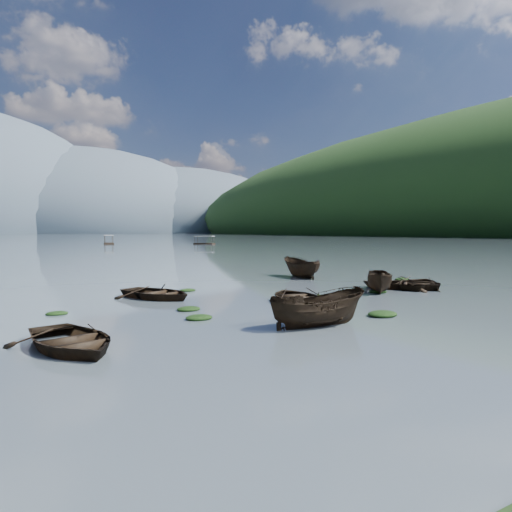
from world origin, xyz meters
TOP-DOWN VIEW (x-y plane):
  - ground_plane at (0.00, 0.00)m, footprint 2400.00×2400.00m
  - haze_mtn_c at (140.00, 900.00)m, footprint 520.00×520.00m
  - haze_mtn_d at (320.00, 900.00)m, footprint 520.00×520.00m
  - rowboat_0 at (-13.24, 0.80)m, footprint 4.06×5.08m
  - rowboat_1 at (-1.83, 4.71)m, footprint 4.47×5.37m
  - rowboat_2 at (-4.48, -0.40)m, footprint 4.33×1.88m
  - rowboat_3 at (7.25, 6.12)m, footprint 5.59×5.82m
  - rowboat_4 at (8.62, 5.81)m, footprint 5.60×5.05m
  - rowboat_5 at (4.92, 5.60)m, footprint 3.80×3.89m
  - rowboat_6 at (-7.54, 9.86)m, footprint 4.93×5.59m
  - rowboat_8 at (5.81, 14.93)m, footprint 2.34×4.84m
  - weed_clump_0 at (-7.89, 3.22)m, footprint 1.15×0.94m
  - weed_clump_1 at (-7.46, 5.43)m, footprint 1.11×0.89m
  - weed_clump_2 at (-0.77, -0.14)m, footprint 1.37×1.09m
  - weed_clump_3 at (0.29, 5.59)m, footprint 0.96×0.81m
  - weed_clump_4 at (4.59, 5.43)m, footprint 1.16×0.92m
  - weed_clump_5 at (-12.86, 7.41)m, footprint 0.94×0.76m
  - weed_clump_6 at (-4.95, 11.83)m, footprint 0.99×0.83m
  - weed_clump_7 at (11.19, 9.50)m, footprint 1.16×0.93m
  - pontoon_centre at (13.35, 116.45)m, footprint 3.66×6.55m
  - pontoon_right at (35.71, 101.34)m, footprint 5.55×5.75m

SIDE VIEW (x-z plane):
  - ground_plane at x=0.00m, z-range 0.00..0.00m
  - haze_mtn_c at x=140.00m, z-range -130.00..130.00m
  - haze_mtn_d at x=320.00m, z-range -110.00..110.00m
  - rowboat_0 at x=-13.24m, z-range -0.47..0.47m
  - rowboat_1 at x=-1.83m, z-range -0.48..0.48m
  - rowboat_2 at x=-4.48m, z-range -0.82..0.82m
  - rowboat_3 at x=7.25m, z-range -0.49..0.49m
  - rowboat_4 at x=8.62m, z-range -0.48..0.48m
  - rowboat_5 at x=4.92m, z-range -0.76..0.76m
  - rowboat_6 at x=-7.54m, z-range -0.48..0.48m
  - rowboat_8 at x=5.81m, z-range -0.90..0.90m
  - weed_clump_0 at x=-7.89m, z-range -0.13..0.13m
  - weed_clump_1 at x=-7.46m, z-range -0.12..0.12m
  - weed_clump_2 at x=-0.77m, z-range -0.15..0.15m
  - weed_clump_3 at x=0.29m, z-range -0.11..0.11m
  - weed_clump_4 at x=4.59m, z-range -0.12..0.12m
  - weed_clump_5 at x=-12.86m, z-range -0.10..0.10m
  - weed_clump_6 at x=-4.95m, z-range -0.10..0.10m
  - weed_clump_7 at x=11.19m, z-range -0.13..0.13m
  - pontoon_centre at x=13.35m, z-range -1.19..1.19m
  - pontoon_right at x=35.71m, z-range -1.08..1.08m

